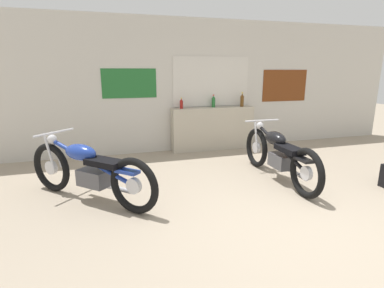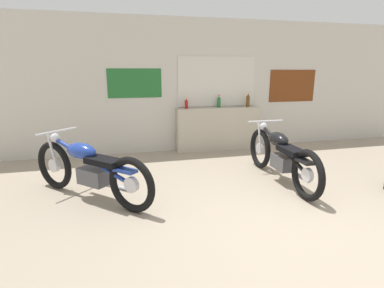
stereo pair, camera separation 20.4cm
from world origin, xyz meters
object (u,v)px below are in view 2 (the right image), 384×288
at_px(bottle_leftmost, 186,104).
at_px(motorcycle_blue, 89,169).
at_px(bottle_left_center, 219,102).
at_px(motorcycle_black, 281,155).
at_px(bottle_center, 248,101).

height_order(bottle_leftmost, motorcycle_blue, bottle_leftmost).
relative_size(bottle_left_center, motorcycle_black, 0.13).
bearing_deg(motorcycle_blue, motorcycle_black, -0.33).
bearing_deg(motorcycle_black, bottle_left_center, 97.91).
bearing_deg(bottle_left_center, bottle_center, -7.07).
height_order(bottle_leftmost, motorcycle_black, bottle_leftmost).
bearing_deg(bottle_left_center, motorcycle_black, -82.09).
bearing_deg(bottle_leftmost, motorcycle_blue, -131.18).
bearing_deg(motorcycle_black, bottle_leftmost, 116.17).
relative_size(bottle_left_center, motorcycle_blue, 0.17).
xyz_separation_m(bottle_leftmost, motorcycle_blue, (-1.84, -2.11, -0.61)).
bearing_deg(bottle_left_center, motorcycle_blue, -140.23).
relative_size(bottle_leftmost, motorcycle_blue, 0.14).
xyz_separation_m(bottle_leftmost, bottle_center, (1.39, -0.04, 0.04)).
relative_size(bottle_leftmost, bottle_left_center, 0.84).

